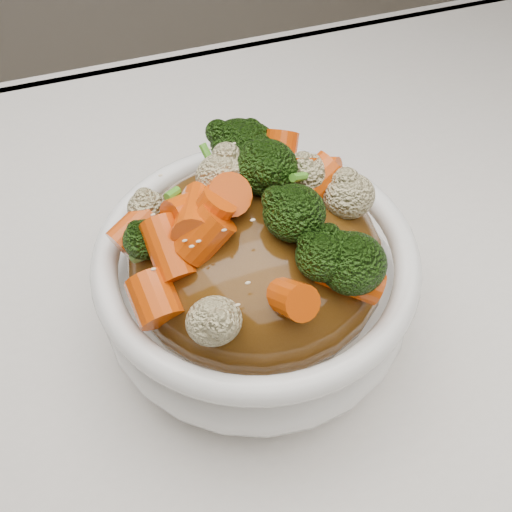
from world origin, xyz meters
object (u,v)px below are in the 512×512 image
object	(u,v)px
bowl	(256,286)
carrots	(256,191)
dining_table	(310,497)
broccoli	(256,193)

from	to	relation	value
bowl	carrots	xyz separation A→B (m)	(-0.00, 0.00, 0.09)
dining_table	bowl	bearing A→B (deg)	154.12
bowl	dining_table	bearing A→B (deg)	-25.88
dining_table	carrots	world-z (taller)	carrots
bowl	carrots	bearing A→B (deg)	180.00
bowl	broccoli	size ratio (longest dim) A/B	1.26
dining_table	carrots	size ratio (longest dim) A/B	7.07
dining_table	carrots	xyz separation A→B (m)	(-0.06, 0.03, 0.51)
bowl	carrots	world-z (taller)	carrots
dining_table	broccoli	world-z (taller)	broccoli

